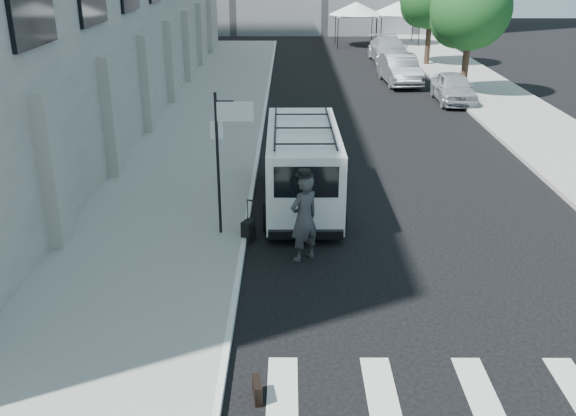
{
  "coord_description": "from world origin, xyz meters",
  "views": [
    {
      "loc": [
        -0.88,
        -11.37,
        6.64
      ],
      "look_at": [
        -0.92,
        1.95,
        1.3
      ],
      "focal_mm": 40.0,
      "sensor_mm": 36.0,
      "label": 1
    }
  ],
  "objects_px": {
    "businessman": "(304,218)",
    "suitcase": "(248,231)",
    "cargo_van": "(303,165)",
    "parked_car_a": "(454,88)",
    "parked_car_b": "(400,70)",
    "parked_car_c": "(389,50)",
    "briefcase": "(257,390)"
  },
  "relations": [
    {
      "from": "businessman",
      "to": "suitcase",
      "type": "distance_m",
      "value": 1.83
    },
    {
      "from": "suitcase",
      "to": "parked_car_a",
      "type": "distance_m",
      "value": 17.92
    },
    {
      "from": "suitcase",
      "to": "cargo_van",
      "type": "height_order",
      "value": "cargo_van"
    },
    {
      "from": "parked_car_a",
      "to": "parked_car_c",
      "type": "distance_m",
      "value": 11.87
    },
    {
      "from": "briefcase",
      "to": "cargo_van",
      "type": "relative_size",
      "value": 0.08
    },
    {
      "from": "cargo_van",
      "to": "parked_car_b",
      "type": "distance_m",
      "value": 18.51
    },
    {
      "from": "parked_car_b",
      "to": "parked_car_c",
      "type": "height_order",
      "value": "parked_car_c"
    },
    {
      "from": "suitcase",
      "to": "parked_car_b",
      "type": "xyz_separation_m",
      "value": [
        6.9,
        20.21,
        0.5
      ]
    },
    {
      "from": "suitcase",
      "to": "parked_car_c",
      "type": "distance_m",
      "value": 28.42
    },
    {
      "from": "businessman",
      "to": "parked_car_c",
      "type": "height_order",
      "value": "businessman"
    },
    {
      "from": "briefcase",
      "to": "parked_car_a",
      "type": "xyz_separation_m",
      "value": [
        8.2,
        21.66,
        0.53
      ]
    },
    {
      "from": "businessman",
      "to": "briefcase",
      "type": "bearing_deg",
      "value": 42.33
    },
    {
      "from": "briefcase",
      "to": "businessman",
      "type": "bearing_deg",
      "value": 70.79
    },
    {
      "from": "businessman",
      "to": "parked_car_a",
      "type": "relative_size",
      "value": 0.5
    },
    {
      "from": "briefcase",
      "to": "parked_car_b",
      "type": "xyz_separation_m",
      "value": [
        6.4,
        26.21,
        0.6
      ]
    },
    {
      "from": "cargo_van",
      "to": "parked_car_c",
      "type": "distance_m",
      "value": 25.61
    },
    {
      "from": "suitcase",
      "to": "parked_car_a",
      "type": "height_order",
      "value": "parked_car_a"
    },
    {
      "from": "businessman",
      "to": "parked_car_b",
      "type": "height_order",
      "value": "businessman"
    },
    {
      "from": "parked_car_a",
      "to": "parked_car_b",
      "type": "relative_size",
      "value": 0.87
    },
    {
      "from": "businessman",
      "to": "cargo_van",
      "type": "distance_m",
      "value": 3.56
    },
    {
      "from": "suitcase",
      "to": "cargo_van",
      "type": "xyz_separation_m",
      "value": [
        1.37,
        2.55,
        0.87
      ]
    },
    {
      "from": "businessman",
      "to": "cargo_van",
      "type": "height_order",
      "value": "cargo_van"
    },
    {
      "from": "suitcase",
      "to": "parked_car_c",
      "type": "xyz_separation_m",
      "value": [
        7.34,
        27.45,
        0.5
      ]
    },
    {
      "from": "cargo_van",
      "to": "parked_car_b",
      "type": "bearing_deg",
      "value": 71.92
    },
    {
      "from": "parked_car_c",
      "to": "parked_car_a",
      "type": "bearing_deg",
      "value": -85.45
    },
    {
      "from": "parked_car_b",
      "to": "businessman",
      "type": "bearing_deg",
      "value": -107.96
    },
    {
      "from": "businessman",
      "to": "parked_car_a",
      "type": "height_order",
      "value": "businessman"
    },
    {
      "from": "suitcase",
      "to": "parked_car_b",
      "type": "relative_size",
      "value": 0.22
    },
    {
      "from": "suitcase",
      "to": "businessman",
      "type": "bearing_deg",
      "value": -13.13
    },
    {
      "from": "parked_car_a",
      "to": "cargo_van",
      "type": "bearing_deg",
      "value": -117.99
    },
    {
      "from": "cargo_van",
      "to": "briefcase",
      "type": "bearing_deg",
      "value": -96.47
    },
    {
      "from": "cargo_van",
      "to": "parked_car_a",
      "type": "distance_m",
      "value": 15.03
    }
  ]
}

